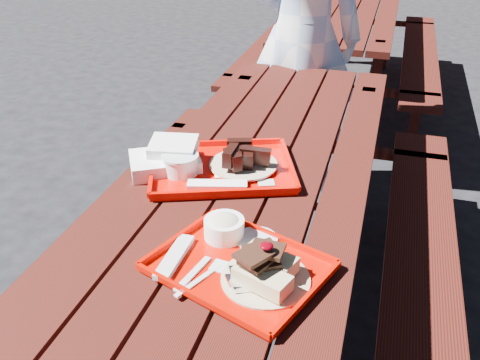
% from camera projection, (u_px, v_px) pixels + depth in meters
% --- Properties ---
extents(ground, '(60.00, 60.00, 0.00)m').
position_uv_depth(ground, '(251.00, 342.00, 2.12)').
color(ground, black).
rests_on(ground, ground).
extents(picnic_table_near, '(1.41, 2.40, 0.75)m').
position_uv_depth(picnic_table_near, '(252.00, 225.00, 1.84)').
color(picnic_table_near, '#3A100B').
rests_on(picnic_table_near, ground).
extents(picnic_table_far, '(1.41, 2.40, 0.75)m').
position_uv_depth(picnic_table_far, '(346.00, 31.00, 4.18)').
color(picnic_table_far, '#3A100B').
rests_on(picnic_table_far, ground).
extents(near_tray, '(0.49, 0.44, 0.13)m').
position_uv_depth(near_tray, '(243.00, 257.00, 1.33)').
color(near_tray, '#BE0A00').
rests_on(near_tray, picnic_table_near).
extents(far_tray, '(0.56, 0.50, 0.08)m').
position_uv_depth(far_tray, '(219.00, 166.00, 1.76)').
color(far_tray, '#DC0800').
rests_on(far_tray, picnic_table_near).
extents(white_cloth, '(0.28, 0.26, 0.09)m').
position_uv_depth(white_cloth, '(167.00, 158.00, 1.78)').
color(white_cloth, white).
rests_on(white_cloth, picnic_table_near).
extents(person, '(0.66, 0.45, 1.74)m').
position_uv_depth(person, '(301.00, 37.00, 2.82)').
color(person, '#B0CBF1').
rests_on(person, ground).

